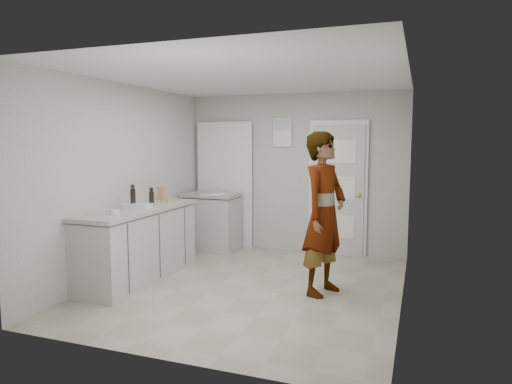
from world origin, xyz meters
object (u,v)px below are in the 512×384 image
at_px(oil_cruet_b, 133,196).
at_px(spice_jar, 169,200).
at_px(person, 324,214).
at_px(oil_cruet_a, 152,197).
at_px(baking_dish, 138,206).
at_px(cake_mix_box, 162,193).
at_px(egg_bowl, 114,212).

bearing_deg(oil_cruet_b, spice_jar, 69.93).
bearing_deg(person, spice_jar, 101.70).
height_order(person, oil_cruet_a, person).
bearing_deg(oil_cruet_a, baking_dish, -102.00).
xyz_separation_m(cake_mix_box, baking_dish, (0.13, -0.78, -0.07)).
bearing_deg(cake_mix_box, oil_cruet_b, -79.18).
xyz_separation_m(person, oil_cruet_a, (-2.25, -0.07, 0.11)).
bearing_deg(spice_jar, egg_bowl, -96.09).
distance_m(oil_cruet_a, egg_bowl, 0.71).
relative_size(spice_jar, egg_bowl, 0.65).
height_order(person, egg_bowl, person).
xyz_separation_m(cake_mix_box, spice_jar, (0.24, -0.21, -0.06)).
bearing_deg(egg_bowl, oil_cruet_a, 85.72).
relative_size(person, baking_dish, 5.44).
bearing_deg(baking_dish, cake_mix_box, 99.35).
distance_m(spice_jar, oil_cruet_b, 0.58).
bearing_deg(cake_mix_box, baking_dish, -72.90).
distance_m(spice_jar, oil_cruet_a, 0.35).
height_order(cake_mix_box, oil_cruet_b, oil_cruet_b).
relative_size(spice_jar, oil_cruet_a, 0.32).
distance_m(spice_jar, baking_dish, 0.58).
bearing_deg(egg_bowl, baking_dish, 89.74).
xyz_separation_m(person, cake_mix_box, (-2.43, 0.47, 0.09)).
relative_size(oil_cruet_a, egg_bowl, 2.02).
bearing_deg(baking_dish, oil_cruet_a, 78.00).
xyz_separation_m(person, oil_cruet_b, (-2.38, -0.28, 0.13)).
bearing_deg(spice_jar, oil_cruet_a, -99.89).
xyz_separation_m(cake_mix_box, egg_bowl, (0.13, -1.25, -0.07)).
bearing_deg(oil_cruet_a, spice_jar, 80.11).
height_order(person, baking_dish, person).
xyz_separation_m(person, spice_jar, (-2.19, 0.26, 0.03)).
distance_m(person, oil_cruet_a, 2.25).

